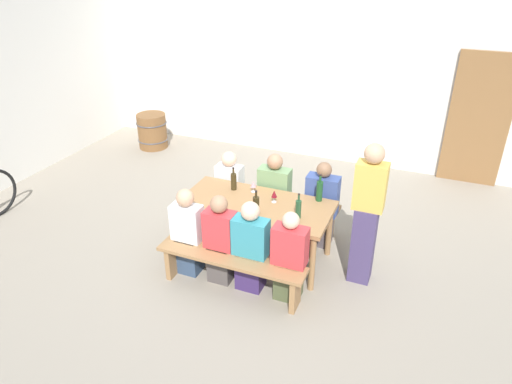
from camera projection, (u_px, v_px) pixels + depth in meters
ground_plane at (256, 255)px, 5.90m from camera, size 24.00×24.00×0.00m
back_wall at (332, 69)px, 7.94m from camera, size 14.00×0.20×3.20m
wooden_door at (478, 120)px, 7.27m from camera, size 0.90×0.06×2.10m
tasting_table at (256, 209)px, 5.59m from camera, size 1.80×0.86×0.75m
bench_near at (231, 265)px, 5.14m from camera, size 1.70×0.30×0.45m
bench_far at (277, 205)px, 6.33m from camera, size 1.70×0.30×0.45m
wine_bottle_0 at (234, 181)px, 5.81m from camera, size 0.07×0.07×0.30m
wine_bottle_1 at (256, 205)px, 5.29m from camera, size 0.07×0.07×0.29m
wine_bottle_2 at (298, 209)px, 5.20m from camera, size 0.07×0.07×0.30m
wine_bottle_3 at (319, 191)px, 5.55m from camera, size 0.08×0.08×0.34m
wine_glass_0 at (274, 194)px, 5.52m from camera, size 0.07×0.07×0.16m
wine_glass_1 at (253, 185)px, 5.76m from camera, size 0.07×0.07×0.15m
seated_guest_near_0 at (188, 233)px, 5.39m from camera, size 0.35×0.24×1.09m
seated_guest_near_1 at (220, 241)px, 5.25m from camera, size 0.35×0.24×1.09m
seated_guest_near_2 at (251, 248)px, 5.12m from camera, size 0.39×0.24×1.09m
seated_guest_near_3 at (289, 259)px, 4.98m from camera, size 0.37×0.24×1.07m
seated_guest_far_0 at (230, 190)px, 6.34m from camera, size 0.35×0.24×1.08m
seated_guest_far_1 at (274, 197)px, 6.11m from camera, size 0.41×0.24×1.16m
seated_guest_far_2 at (321, 207)px, 5.90m from camera, size 0.40×0.24×1.15m
standing_host at (367, 216)px, 5.11m from camera, size 0.33×0.24×1.69m
wine_barrel at (152, 131)px, 8.92m from camera, size 0.58×0.58×0.65m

